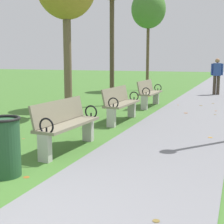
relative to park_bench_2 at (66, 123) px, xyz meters
The scene contains 8 objects.
paved_walkway 15.14m from the park_bench_2, 83.86° to the left, with size 2.23×44.00×0.02m, color slate.
park_bench_2 is the anchor object (origin of this frame).
park_bench_3 2.91m from the park_bench_2, 90.00° to the left, with size 0.51×1.61×0.90m.
park_bench_4 5.82m from the park_bench_2, 90.00° to the left, with size 0.50×1.61×0.90m.
tree_3 12.36m from the park_bench_2, 98.00° to the left, with size 1.74×1.74×5.06m.
pedestrian_walking 10.67m from the park_bench_2, 79.75° to the left, with size 0.52×0.27×1.62m.
trash_bin 1.51m from the park_bench_2, 95.61° to the right, with size 0.48×0.48×0.84m.
scattered_leaves 3.95m from the park_bench_2, 86.01° to the left, with size 4.43×13.51×0.02m.
Camera 1 is at (2.35, -2.16, 1.64)m, focal length 52.99 mm.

